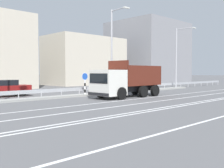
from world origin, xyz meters
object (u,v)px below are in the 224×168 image
Objects in this scene: dump_truck at (120,83)px; parked_car_3 at (4,88)px; median_road_sign at (85,84)px; street_lamp_2 at (113,47)px; street_lamp_3 at (178,55)px.

dump_truck is 10.78m from parked_car_3.
median_road_sign reaches higher than parked_car_3.
dump_truck is at bearing -124.40° from street_lamp_2.
street_lamp_2 is (2.31, 3.37, 3.63)m from dump_truck.
dump_truck reaches higher than median_road_sign.
dump_truck is 0.84× the size of street_lamp_2.
street_lamp_3 is at bearing -0.88° from street_lamp_2.
parked_car_3 is at bearing 167.39° from street_lamp_3.
street_lamp_3 is at bearing -100.08° from parked_car_3.
parked_car_3 is (-9.51, 4.63, -4.11)m from street_lamp_2.
street_lamp_2 is at bearing 179.12° from street_lamp_3.
median_road_sign is 0.25× the size of street_lamp_2.
street_lamp_3 is (12.04, -0.18, -0.26)m from street_lamp_2.
parked_car_3 is at bearing 143.47° from median_road_sign.
street_lamp_2 is at bearing -35.20° from dump_truck.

